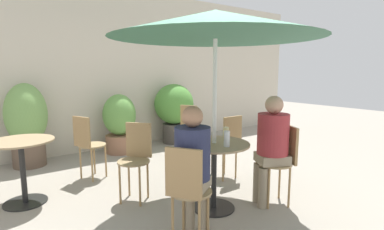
{
  "coord_description": "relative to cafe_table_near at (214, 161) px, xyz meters",
  "views": [
    {
      "loc": [
        -1.98,
        -2.23,
        1.49
      ],
      "look_at": [
        0.02,
        0.52,
        0.98
      ],
      "focal_mm": 28.0,
      "sensor_mm": 36.0,
      "label": 1
    }
  ],
  "objects": [
    {
      "name": "seated_person_1",
      "position": [
        0.58,
        -0.29,
        0.2
      ],
      "size": [
        0.42,
        0.4,
        1.22
      ],
      "rotation": [
        0.0,
        0.0,
        4.25
      ],
      "color": "gray",
      "rests_on": "ground_plane"
    },
    {
      "name": "cafe_table_far",
      "position": [
        -1.65,
        1.35,
        -0.02
      ],
      "size": [
        0.69,
        0.69,
        0.73
      ],
      "color": "black",
      "rests_on": "ground_plane"
    },
    {
      "name": "beer_glass_1",
      "position": [
        0.01,
        -0.19,
        0.28
      ],
      "size": [
        0.06,
        0.06,
        0.16
      ],
      "color": "silver",
      "rests_on": "cafe_table_near"
    },
    {
      "name": "bistro_chair_4",
      "position": [
        -0.55,
        0.73,
        0.01
      ],
      "size": [
        0.42,
        0.42,
        0.88
      ],
      "rotation": [
        0.0,
        0.0,
        5.43
      ],
      "color": "#997F56",
      "rests_on": "ground_plane"
    },
    {
      "name": "umbrella",
      "position": [
        0.0,
        0.0,
        1.41
      ],
      "size": [
        2.13,
        2.13,
        2.08
      ],
      "color": "silver",
      "rests_on": "ground_plane"
    },
    {
      "name": "cafe_table_near",
      "position": [
        0.0,
        0.0,
        0.0
      ],
      "size": [
        0.75,
        0.75,
        0.73
      ],
      "color": "black",
      "rests_on": "ground_plane"
    },
    {
      "name": "bistro_chair_0",
      "position": [
        -0.65,
        -0.43,
        0.01
      ],
      "size": [
        0.42,
        0.41,
        0.88
      ],
      "rotation": [
        0.0,
        0.0,
        -4.13
      ],
      "color": "#997F56",
      "rests_on": "ground_plane"
    },
    {
      "name": "bistro_chair_3",
      "position": [
        0.73,
        0.57,
        0.01
      ],
      "size": [
        0.36,
        0.36,
        0.88
      ],
      "rotation": [
        0.0,
        0.0,
        3.14
      ],
      "color": "#997F56",
      "rests_on": "ground_plane"
    },
    {
      "name": "potted_plant_1",
      "position": [
        0.07,
        2.73,
        0.03
      ],
      "size": [
        0.59,
        0.59,
        1.06
      ],
      "color": "#93664C",
      "rests_on": "ground_plane"
    },
    {
      "name": "bistro_chair_2",
      "position": [
        0.91,
        1.82,
        0.01
      ],
      "size": [
        0.41,
        0.4,
        0.88
      ],
      "rotation": [
        0.0,
        0.0,
        5.22
      ],
      "color": "#997F56",
      "rests_on": "ground_plane"
    },
    {
      "name": "storefront_wall",
      "position": [
        -0.02,
        3.16,
        0.97
      ],
      "size": [
        10.0,
        0.06,
        3.0
      ],
      "color": "beige",
      "rests_on": "ground_plane"
    },
    {
      "name": "seated_person_0",
      "position": [
        -0.54,
        -0.36,
        0.19
      ],
      "size": [
        0.39,
        0.38,
        1.2
      ],
      "rotation": [
        0.0,
        0.0,
        2.16
      ],
      "color": "gray",
      "rests_on": "ground_plane"
    },
    {
      "name": "potted_plant_0",
      "position": [
        -1.4,
        2.82,
        0.17
      ],
      "size": [
        0.61,
        0.61,
        1.3
      ],
      "color": "brown",
      "rests_on": "ground_plane"
    },
    {
      "name": "beer_glass_3",
      "position": [
        -0.07,
        0.17,
        0.28
      ],
      "size": [
        0.07,
        0.07,
        0.16
      ],
      "color": "#B28433",
      "rests_on": "cafe_table_near"
    },
    {
      "name": "potted_plant_2",
      "position": [
        1.27,
        2.78,
        0.18
      ],
      "size": [
        0.8,
        0.8,
        1.21
      ],
      "color": "#47423D",
      "rests_on": "ground_plane"
    },
    {
      "name": "ground_plane",
      "position": [
        -0.02,
        -0.12,
        -0.53
      ],
      "size": [
        20.0,
        20.0,
        0.0
      ],
      "primitive_type": "plane",
      "color": "gray"
    },
    {
      "name": "beer_glass_0",
      "position": [
        -0.18,
        -0.04,
        0.27
      ],
      "size": [
        0.06,
        0.06,
        0.14
      ],
      "color": "#B28433",
      "rests_on": "cafe_table_near"
    },
    {
      "name": "bistro_chair_5",
      "position": [
        -0.83,
        1.67,
        0.01
      ],
      "size": [
        0.41,
        0.39,
        0.88
      ],
      "rotation": [
        0.0,
        0.0,
        1.96
      ],
      "color": "#997F56",
      "rests_on": "ground_plane"
    },
    {
      "name": "bistro_chair_1",
      "position": [
        0.7,
        -0.35,
        0.01
      ],
      "size": [
        0.41,
        0.4,
        0.88
      ],
      "rotation": [
        0.0,
        0.0,
        -2.03
      ],
      "color": "#997F56",
      "rests_on": "ground_plane"
    },
    {
      "name": "beer_glass_2",
      "position": [
        0.19,
        0.02,
        0.27
      ],
      "size": [
        0.06,
        0.06,
        0.14
      ],
      "color": "beige",
      "rests_on": "cafe_table_near"
    }
  ]
}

